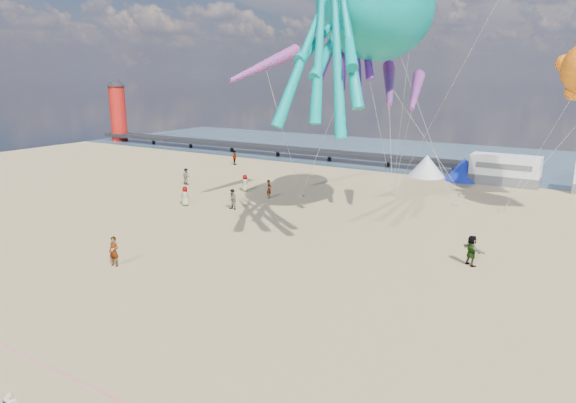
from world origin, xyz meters
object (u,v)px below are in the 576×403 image
Objects in this scene: beachgoer_4 at (472,250)px; beachgoer_6 at (245,183)px; beachgoer_3 at (235,158)px; kite_octopus_purple at (383,8)px; beachgoer_0 at (185,196)px; windsock_left at (265,65)px; kite_octopus_teal at (377,5)px; tent_blue at (464,169)px; sandbag_c at (503,211)px; tent_white at (427,166)px; windsock_right at (416,91)px; beachgoer_5 at (269,189)px; motorhome_0 at (505,170)px; sandbag_b at (454,205)px; sandbag_a at (301,195)px; sandbag_d at (463,196)px; beachgoer_1 at (186,176)px; beachgoer_7 at (233,199)px; windsock_mid at (389,84)px; sandbag_e at (393,196)px; lighthouse at (118,114)px.

beachgoer_6 is at bearing 15.07° from beachgoer_4.
beachgoer_3 is 30.40m from kite_octopus_purple.
kite_octopus_purple is at bearing -176.76° from beachgoer_0.
kite_octopus_teal is at bearing 12.51° from windsock_left.
sandbag_c is at bearing -63.28° from tent_blue.
tent_white is 0.82× the size of windsock_right.
beachgoer_5 is at bearing 14.43° from beachgoer_4.
beachgoer_3 is at bearing -170.71° from motorhome_0.
windsock_right is (13.19, -0.59, 8.84)m from beachgoer_5.
beachgoer_4 reaches higher than beachgoer_0.
sandbag_b is at bearing 54.22° from kite_octopus_teal.
motorhome_0 is at bearing -152.94° from beachgoer_0.
kite_octopus_purple is 6.77m from windsock_right.
beachgoer_4 is 14.21m from sandbag_b.
sandbag_d is (12.66, 7.50, 0.00)m from sandbag_a.
beachgoer_5 reaches higher than beachgoer_0.
sandbag_d is 20.79m from kite_octopus_teal.
tent_white is 25.87m from beachgoer_1.
tent_white is at bearing 80.71° from kite_octopus_purple.
beachgoer_7 is at bearing -174.60° from windsock_right.
sandbag_a is 17.48m from kite_octopus_purple.
beachgoer_7 is at bearing 166.63° from kite_octopus_teal.
windsock_left is at bearing 175.97° from windsock_mid.
kite_octopus_purple is (-6.90, -17.16, 14.11)m from motorhome_0.
windsock_right reaches higher than beachgoer_6.
sandbag_e is at bearing 173.13° from sandbag_b.
kite_octopus_teal is at bearing -106.50° from windsock_mid.
windsock_left is at bearing -178.40° from windsock_right.
lighthouse is 4.92× the size of beachgoer_4.
beachgoer_6 is (-12.52, -16.41, -0.39)m from tent_white.
sandbag_c is (19.16, 10.76, -0.75)m from beachgoer_7.
windsock_right is (0.22, -18.13, 8.49)m from tent_blue.
kite_octopus_teal reaches higher than kite_octopus_purple.
motorhome_0 is 24.41m from beachgoer_5.
sandbag_a is at bearing -133.65° from motorhome_0.
sandbag_c is (1.93, -11.79, -1.39)m from motorhome_0.
motorhome_0 is 12.02m from sandbag_c.
tent_blue is 8.00× the size of sandbag_c.
windsock_left is at bearing -117.56° from tent_blue.
beachgoer_0 reaches higher than sandbag_b.
sandbag_d is at bearing 56.97° from beachgoer_7.
kite_octopus_teal is (-7.92, 3.47, 14.31)m from beachgoer_4.
beachgoer_0 is at bearing -119.73° from tent_white.
beachgoer_4 reaches higher than beachgoer_1.
beachgoer_0 reaches higher than sandbag_e.
motorhome_0 reaches higher than beachgoer_0.
motorhome_0 reaches higher than beachgoer_3.
kite_octopus_purple is (7.91, -1.63, 15.50)m from sandbag_a.
beachgoer_5 is (-16.97, -17.54, -0.66)m from motorhome_0.
sandbag_a is 0.04× the size of kite_octopus_teal.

